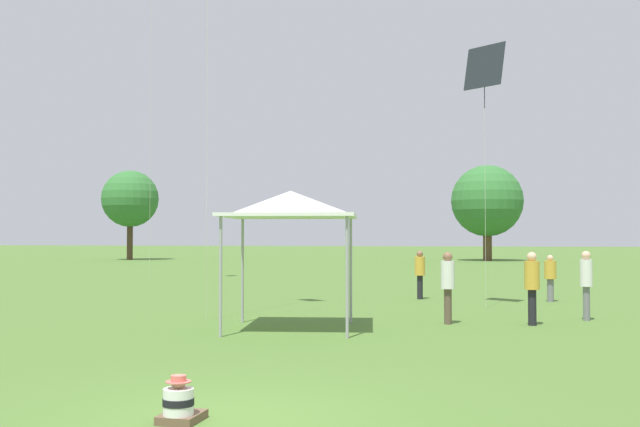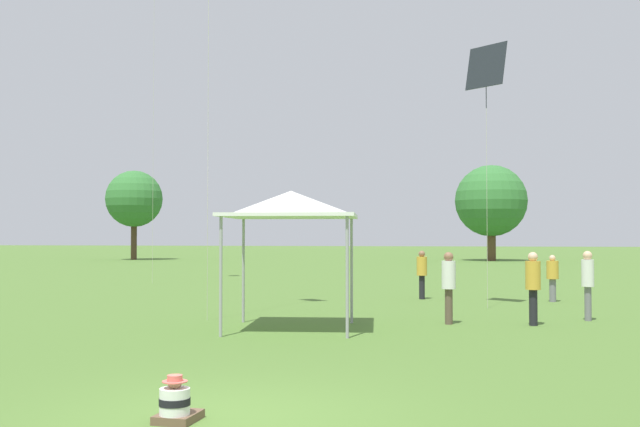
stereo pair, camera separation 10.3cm
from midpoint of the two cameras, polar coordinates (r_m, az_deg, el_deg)
ground_plane at (r=9.45m, az=-6.70°, el=-15.16°), size 300.00×300.00×0.00m
seated_toddler at (r=9.23m, az=-10.61°, el=-14.06°), size 0.48×0.59×0.57m
person_standing_1 at (r=19.14m, az=16.07°, el=-5.01°), size 0.48×0.48×1.80m
person_standing_2 at (r=26.26m, az=7.88°, el=-4.31°), size 0.39×0.39×1.68m
person_standing_3 at (r=26.17m, az=17.41°, el=-4.45°), size 0.47×0.47×1.56m
person_standing_4 at (r=20.64m, az=19.86°, el=-4.67°), size 0.43×0.43×1.81m
person_standing_6 at (r=18.97m, az=9.93°, el=-5.07°), size 0.48×0.48×1.80m
canopy_tent at (r=17.63m, az=-2.06°, el=0.65°), size 3.39×3.39×3.26m
kite_0 at (r=23.86m, az=12.66°, el=10.68°), size 1.25×1.08×8.07m
distant_tree_0 at (r=70.76m, az=-13.93°, el=1.07°), size 5.18×5.18×8.20m
distant_tree_1 at (r=67.63m, az=12.95°, el=0.93°), size 6.31×6.31×8.45m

